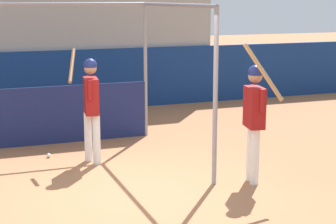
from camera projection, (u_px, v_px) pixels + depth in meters
ground_plane at (135, 196)px, 7.88m from camera, size 60.00×60.00×0.00m
outfield_wall at (57, 82)px, 13.51m from camera, size 24.00×0.12×1.49m
bleacher_section at (43, 33)px, 15.19m from camera, size 8.15×4.00×3.57m
batting_cage at (58, 90)px, 9.96m from camera, size 3.73×3.30×2.65m
player_batter at (91, 100)px, 9.30m from camera, size 0.52×0.93×1.89m
player_waiting at (255, 112)px, 8.26m from camera, size 0.52×0.80×2.12m
baseball at (49, 155)px, 9.78m from camera, size 0.07×0.07×0.07m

